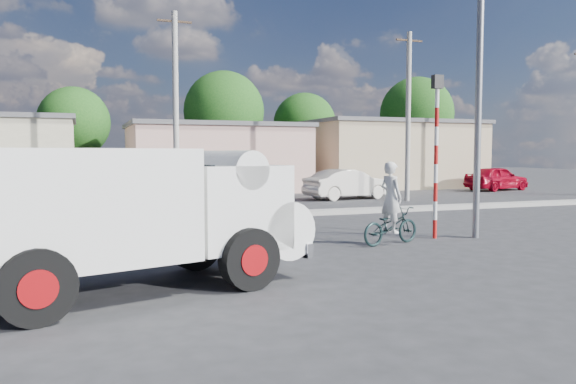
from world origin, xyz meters
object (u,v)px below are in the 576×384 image
object	(u,v)px
truck	(141,213)
car_cream	(348,184)
cyclist	(391,209)
streetlight	(475,52)
bicycle	(391,226)
traffic_pole	(436,142)
car_red	(496,178)

from	to	relation	value
truck	car_cream	xyz separation A→B (m)	(11.63, 15.62, -0.57)
cyclist	streetlight	world-z (taller)	streetlight
car_cream	streetlight	bearing A→B (deg)	158.53
cyclist	streetlight	bearing A→B (deg)	-100.57
bicycle	car_cream	xyz separation A→B (m)	(5.27, 12.93, 0.27)
truck	car_cream	world-z (taller)	truck
car_cream	traffic_pole	xyz separation A→B (m)	(-3.62, -12.47, 1.85)
traffic_pole	streetlight	bearing A→B (deg)	-17.73
bicycle	streetlight	distance (m)	5.18
cyclist	bicycle	bearing A→B (deg)	-0.00
traffic_pole	cyclist	bearing A→B (deg)	-164.20
streetlight	truck	bearing A→B (deg)	-162.27
bicycle	car_cream	world-z (taller)	car_cream
cyclist	car_cream	size ratio (longest dim) A/B	0.40
bicycle	cyclist	xyz separation A→B (m)	(0.00, 0.00, 0.42)
traffic_pole	streetlight	xyz separation A→B (m)	(0.94, -0.30, 2.37)
truck	car_cream	distance (m)	19.48
cyclist	car_cream	world-z (taller)	cyclist
car_cream	truck	bearing A→B (deg)	133.74
truck	bicycle	xyz separation A→B (m)	(6.36, 2.69, -0.84)
bicycle	cyclist	world-z (taller)	cyclist
truck	bicycle	bearing A→B (deg)	7.30
streetlight	car_cream	bearing A→B (deg)	78.13
truck	cyclist	size ratio (longest dim) A/B	3.40
bicycle	car_red	xyz separation A→B (m)	(16.71, 15.52, 0.27)
cyclist	car_red	size ratio (longest dim) A/B	0.41
bicycle	cyclist	distance (m)	0.42
car_red	bicycle	bearing A→B (deg)	121.98
car_red	traffic_pole	bearing A→B (deg)	124.08
bicycle	car_cream	size ratio (longest dim) A/B	0.40
truck	bicycle	world-z (taller)	truck
bicycle	streetlight	xyz separation A→B (m)	(2.59, 0.17, 4.49)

